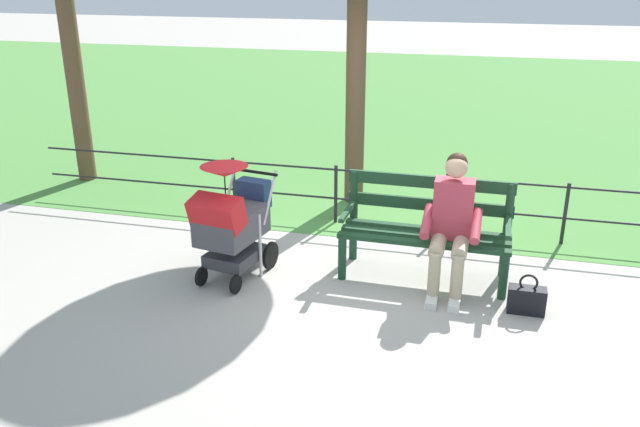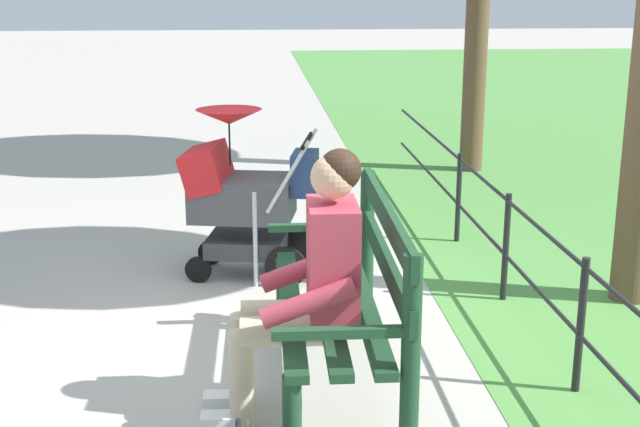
# 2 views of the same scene
# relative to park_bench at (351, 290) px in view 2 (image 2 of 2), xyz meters

# --- Properties ---
(ground_plane) EXTENTS (60.00, 60.00, 0.00)m
(ground_plane) POSITION_rel_park_bench_xyz_m (0.52, 0.12, -0.53)
(ground_plane) COLOR #ADA89E
(park_bench) EXTENTS (1.61, 0.62, 0.96)m
(park_bench) POSITION_rel_park_bench_xyz_m (0.00, 0.00, 0.00)
(park_bench) COLOR #193D23
(park_bench) RESTS_ON ground
(person_on_bench) EXTENTS (0.54, 0.74, 1.28)m
(person_on_bench) POSITION_rel_park_bench_xyz_m (-0.24, 0.22, 0.15)
(person_on_bench) COLOR tan
(person_on_bench) RESTS_ON ground
(stroller) EXTENTS (0.64, 0.95, 1.15)m
(stroller) POSITION_rel_park_bench_xyz_m (1.78, 0.54, 0.07)
(stroller) COLOR black
(stroller) RESTS_ON ground
(park_fence) EXTENTS (8.88, 0.04, 0.70)m
(park_fence) POSITION_rel_park_bench_xyz_m (0.02, -1.12, -0.10)
(park_fence) COLOR black
(park_fence) RESTS_ON ground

